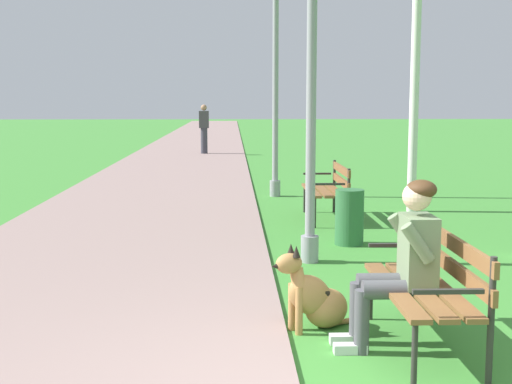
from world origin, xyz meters
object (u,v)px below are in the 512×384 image
Objects in this scene: park_bench_near at (431,281)px; park_bench_mid at (329,186)px; dog_shepherd at (315,298)px; litter_bin at (349,217)px; pedestrian_distant at (204,129)px; lamp_post_mid at (276,76)px; person_seated_on_near_bench at (403,258)px; lamp_post_near at (312,70)px.

park_bench_mid is (0.03, 5.49, 0.00)m from park_bench_near.
dog_shepherd is 1.13× the size of litter_bin.
litter_bin is 14.54m from pedestrian_distant.
lamp_post_mid is (-0.63, 8.05, 1.74)m from park_bench_near.
person_seated_on_near_bench is at bearing 173.38° from park_bench_near.
park_bench_near is 3.67m from litter_bin.
park_bench_mid is 1.83m from litter_bin.
lamp_post_near is 2.51× the size of pedestrian_distant.
dog_shepherd is at bearing -104.32° from litter_bin.
lamp_post_near reaches higher than person_seated_on_near_bench.
dog_shepherd is at bearing 149.69° from park_bench_near.
pedestrian_distant is at bearing 97.48° from park_bench_near.
dog_shepherd reaches higher than litter_bin.
lamp_post_mid reaches higher than park_bench_near.
park_bench_near is 1.20× the size of person_seated_on_near_bench.
pedestrian_distant is (-1.57, 17.54, 0.58)m from dog_shepherd.
person_seated_on_near_bench is at bearing -92.45° from park_bench_mid.
park_bench_near is 0.27m from person_seated_on_near_bench.
lamp_post_near reaches higher than park_bench_mid.
dog_shepherd is at bearing 143.09° from person_seated_on_near_bench.
lamp_post_near is (-0.58, 2.74, 1.63)m from park_bench_near.
person_seated_on_near_bench is at bearing -83.16° from pedestrian_distant.
lamp_post_near is at bearing 97.70° from person_seated_on_near_bench.
pedestrian_distant is (-1.73, 9.95, -1.41)m from lamp_post_mid.
park_bench_mid is at bearing 80.77° from dog_shepherd.
park_bench_near is 0.34× the size of lamp_post_mid.
pedestrian_distant is (-2.16, 17.97, 0.16)m from person_seated_on_near_bench.
lamp_post_mid is (-0.06, 5.31, 0.11)m from lamp_post_near.
lamp_post_mid reaches higher than person_seated_on_near_bench.
park_bench_mid is 0.36× the size of lamp_post_near.
lamp_post_mid is at bearing 104.45° from park_bench_mid.
park_bench_near is 5.49m from park_bench_mid.
pedestrian_distant is at bearing 96.69° from lamp_post_near.
park_bench_near is at bearing -90.28° from park_bench_mid.
pedestrian_distant is at bearing 100.82° from park_bench_mid.
park_bench_near is at bearing -85.51° from lamp_post_mid.
pedestrian_distant reaches higher than park_bench_near.
litter_bin is (0.03, 3.67, -0.16)m from park_bench_near.
dog_shepherd is 0.19× the size of lamp_post_near.
person_seated_on_near_bench reaches higher than park_bench_near.
dog_shepherd is 0.18× the size of lamp_post_mid.
park_bench_mid is 12.74m from pedestrian_distant.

